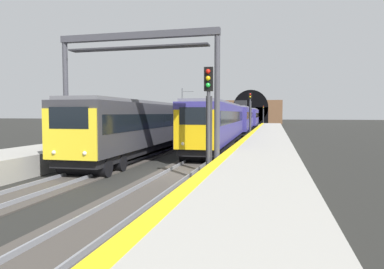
{
  "coord_description": "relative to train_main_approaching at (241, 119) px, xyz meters",
  "views": [
    {
      "loc": [
        -16.9,
        -4.74,
        3.17
      ],
      "look_at": [
        8.06,
        1.25,
        1.58
      ],
      "focal_mm": 32.32,
      "sensor_mm": 36.0,
      "label": 1
    }
  ],
  "objects": [
    {
      "name": "ground_plane",
      "position": [
        -32.5,
        0.0,
        -2.33
      ],
      "size": [
        320.0,
        320.0,
        0.0
      ],
      "primitive_type": "plane",
      "color": "black"
    },
    {
      "name": "platform_right",
      "position": [
        -32.5,
        -4.02,
        -1.78
      ],
      "size": [
        112.0,
        3.78,
        1.1
      ],
      "primitive_type": "cube",
      "color": "#9E9B93",
      "rests_on": "ground_plane"
    },
    {
      "name": "platform_left",
      "position": [
        -32.5,
        8.66,
        -1.78
      ],
      "size": [
        112.0,
        3.78,
        1.1
      ],
      "primitive_type": "cube",
      "color": "#9E9B93",
      "rests_on": "ground_plane"
    },
    {
      "name": "platform_right_edge_strip",
      "position": [
        -32.5,
        -2.38,
        -1.23
      ],
      "size": [
        112.0,
        0.5,
        0.01
      ],
      "primitive_type": "cube",
      "color": "yellow",
      "rests_on": "platform_right"
    },
    {
      "name": "track_main_line",
      "position": [
        -32.5,
        0.0,
        -2.29
      ],
      "size": [
        160.0,
        2.87,
        0.21
      ],
      "color": "#423D38",
      "rests_on": "ground_plane"
    },
    {
      "name": "track_adjacent_line",
      "position": [
        -32.5,
        4.64,
        -2.29
      ],
      "size": [
        160.0,
        2.67,
        0.21
      ],
      "color": "#423D38",
      "rests_on": "ground_plane"
    },
    {
      "name": "train_main_approaching",
      "position": [
        0.0,
        0.0,
        0.0
      ],
      "size": [
        59.37,
        3.2,
        4.96
      ],
      "rotation": [
        0.0,
        0.0,
        3.16
      ],
      "color": "navy",
      "rests_on": "ground_plane"
    },
    {
      "name": "train_adjacent_platform",
      "position": [
        -6.77,
        4.64,
        -0.05
      ],
      "size": [
        57.21,
        3.22,
        3.99
      ],
      "rotation": [
        0.0,
        0.0,
        3.16
      ],
      "color": "#333338",
      "rests_on": "ground_plane"
    },
    {
      "name": "railway_signal_near",
      "position": [
        -34.37,
        -1.89,
        0.81
      ],
      "size": [
        0.39,
        0.38,
        5.19
      ],
      "rotation": [
        0.0,
        0.0,
        3.14
      ],
      "color": "#38383D",
      "rests_on": "ground_plane"
    },
    {
      "name": "railway_signal_mid",
      "position": [
        -7.93,
        -1.89,
        0.92
      ],
      "size": [
        0.39,
        0.38,
        5.59
      ],
      "rotation": [
        0.0,
        0.0,
        3.14
      ],
      "color": "#38383D",
      "rests_on": "ground_plane"
    },
    {
      "name": "railway_signal_far",
      "position": [
        40.72,
        -1.89,
        0.67
      ],
      "size": [
        0.39,
        0.38,
        5.11
      ],
      "rotation": [
        0.0,
        0.0,
        3.14
      ],
      "color": "#38383D",
      "rests_on": "ground_plane"
    },
    {
      "name": "overhead_signal_gantry",
      "position": [
        -32.31,
        2.32,
        3.23
      ],
      "size": [
        0.7,
        8.78,
        7.37
      ],
      "color": "#3F3F47",
      "rests_on": "ground_plane"
    },
    {
      "name": "tunnel_portal",
      "position": [
        55.92,
        2.32,
        1.22
      ],
      "size": [
        2.29,
        18.47,
        10.34
      ],
      "color": "brown",
      "rests_on": "ground_plane"
    },
    {
      "name": "catenary_mast_near",
      "position": [
        8.84,
        10.92,
        1.53
      ],
      "size": [
        0.22,
        2.12,
        7.51
      ],
      "color": "#595B60",
      "rests_on": "ground_plane"
    }
  ]
}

